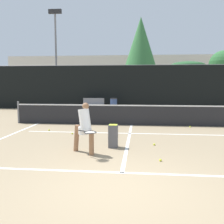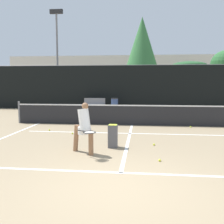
{
  "view_description": "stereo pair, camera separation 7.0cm",
  "coord_description": "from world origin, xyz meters",
  "px_view_note": "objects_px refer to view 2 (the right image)",
  "views": [
    {
      "loc": [
        0.38,
        -4.83,
        2.03
      ],
      "look_at": [
        -0.6,
        4.31,
        0.95
      ],
      "focal_mm": 42.0,
      "sensor_mm": 36.0,
      "label": 1
    },
    {
      "loc": [
        0.45,
        -4.82,
        2.03
      ],
      "look_at": [
        -0.6,
        4.31,
        0.95
      ],
      "focal_mm": 42.0,
      "sensor_mm": 36.0,
      "label": 2
    }
  ],
  "objects_px": {
    "player_practicing": "(84,126)",
    "trash_bin": "(115,105)",
    "courtside_bench": "(94,104)",
    "ball_hopper": "(113,135)",
    "parked_car": "(112,97)"
  },
  "relations": [
    {
      "from": "player_practicing",
      "to": "trash_bin",
      "type": "bearing_deg",
      "value": 126.26
    },
    {
      "from": "player_practicing",
      "to": "courtside_bench",
      "type": "relative_size",
      "value": 0.96
    },
    {
      "from": "player_practicing",
      "to": "courtside_bench",
      "type": "xyz_separation_m",
      "value": [
        -1.69,
        10.84,
        -0.32
      ]
    },
    {
      "from": "trash_bin",
      "to": "parked_car",
      "type": "relative_size",
      "value": 0.2
    },
    {
      "from": "player_practicing",
      "to": "parked_car",
      "type": "height_order",
      "value": "parked_car"
    },
    {
      "from": "player_practicing",
      "to": "parked_car",
      "type": "distance_m",
      "value": 15.98
    },
    {
      "from": "ball_hopper",
      "to": "courtside_bench",
      "type": "bearing_deg",
      "value": 103.5
    },
    {
      "from": "parked_car",
      "to": "player_practicing",
      "type": "bearing_deg",
      "value": -86.42
    },
    {
      "from": "player_practicing",
      "to": "trash_bin",
      "type": "xyz_separation_m",
      "value": [
        -0.25,
        10.69,
        -0.34
      ]
    },
    {
      "from": "ball_hopper",
      "to": "trash_bin",
      "type": "relative_size",
      "value": 0.81
    },
    {
      "from": "ball_hopper",
      "to": "parked_car",
      "type": "relative_size",
      "value": 0.16
    },
    {
      "from": "player_practicing",
      "to": "trash_bin",
      "type": "relative_size",
      "value": 1.65
    },
    {
      "from": "courtside_bench",
      "to": "parked_car",
      "type": "distance_m",
      "value": 5.16
    },
    {
      "from": "courtside_bench",
      "to": "trash_bin",
      "type": "distance_m",
      "value": 1.45
    },
    {
      "from": "courtside_bench",
      "to": "trash_bin",
      "type": "bearing_deg",
      "value": -4.2
    }
  ]
}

